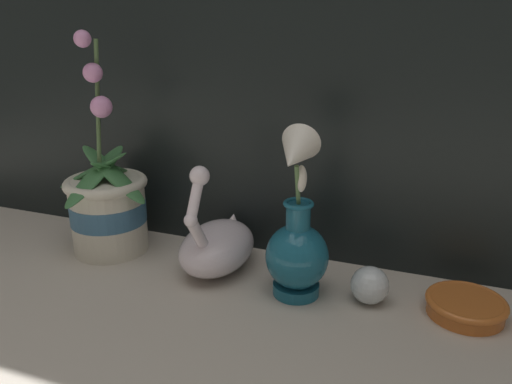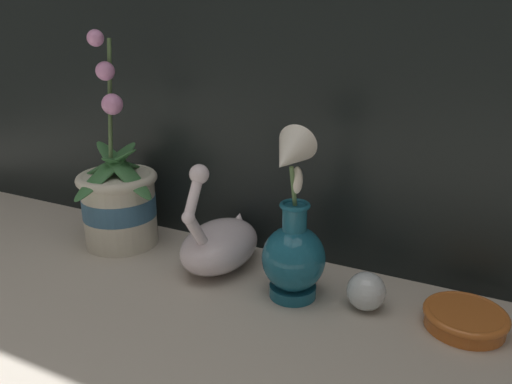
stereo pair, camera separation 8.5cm
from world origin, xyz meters
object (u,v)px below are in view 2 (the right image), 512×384
object	(u,v)px
glass_sphere	(366,291)
amber_dish	(465,318)
orchid_potted_plant	(119,199)
swan_figurine	(220,242)
blue_vase	(293,242)

from	to	relation	value
glass_sphere	amber_dish	bearing A→B (deg)	5.67
orchid_potted_plant	swan_figurine	size ratio (longest dim) A/B	1.95
swan_figurine	glass_sphere	world-z (taller)	swan_figurine
swan_figurine	glass_sphere	size ratio (longest dim) A/B	3.48
orchid_potted_plant	glass_sphere	distance (m)	0.52
orchid_potted_plant	amber_dish	xyz separation A→B (m)	(0.67, -0.01, -0.08)
swan_figurine	amber_dish	bearing A→B (deg)	-1.17
swan_figurine	glass_sphere	distance (m)	0.29
blue_vase	amber_dish	world-z (taller)	blue_vase
orchid_potted_plant	glass_sphere	xyz separation A→B (m)	(0.52, -0.02, -0.06)
orchid_potted_plant	swan_figurine	xyz separation A→B (m)	(0.24, 0.00, -0.05)
swan_figurine	amber_dish	world-z (taller)	swan_figurine
swan_figurine	blue_vase	distance (m)	0.18
swan_figurine	blue_vase	world-z (taller)	blue_vase
swan_figurine	amber_dish	distance (m)	0.43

